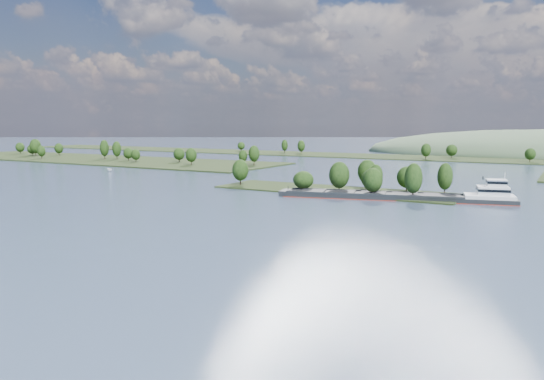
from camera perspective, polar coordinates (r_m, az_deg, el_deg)
The scene contains 7 objects.
ground at distance 166.15m, azimuth -1.38°, elevation -2.46°, with size 1800.00×1800.00×0.00m, color #3D5069.
tree_island at distance 215.35m, azimuth 8.07°, elevation 0.79°, with size 100.00×32.90×14.34m.
left_bank at distance 421.37m, azimuth -18.38°, elevation 3.24°, with size 300.00×80.00×16.04m.
back_shoreline at distance 427.47m, azimuth 19.61°, elevation 3.19°, with size 900.00×60.00×15.65m.
hill_west at distance 521.34m, azimuth 27.12°, elevation 3.41°, with size 320.00×160.00×44.00m, color #445C3F.
cargo_barge at distance 199.83m, azimuth 14.65°, elevation -0.62°, with size 84.86×30.04×11.48m.
motorboat at distance 318.29m, azimuth -17.05°, elevation 2.08°, with size 1.91×5.08×1.96m, color white.
Camera 1 is at (84.96, -19.98, 28.18)m, focal length 35.00 mm.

